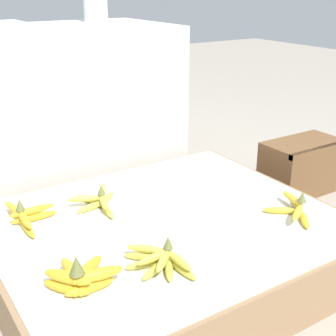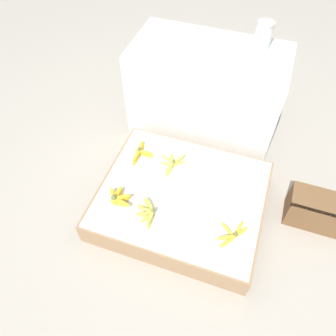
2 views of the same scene
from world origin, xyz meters
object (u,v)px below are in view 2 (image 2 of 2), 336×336
object	(u,v)px
glass_jar	(263,36)
foam_tray_white	(196,36)
wooden_crate	(316,210)
banana_bunch_front_midleft	(148,212)
banana_bunch_front_right	(232,234)
banana_bunch_front_left	(118,198)
banana_bunch_middle_midleft	(172,163)
banana_bunch_middle_left	(141,152)

from	to	relation	value
glass_jar	foam_tray_white	distance (m)	0.47
wooden_crate	banana_bunch_front_midleft	world-z (taller)	banana_bunch_front_midleft
banana_bunch_front_right	wooden_crate	bearing A→B (deg)	39.47
banana_bunch_front_left	foam_tray_white	world-z (taller)	foam_tray_white
banana_bunch_front_right	banana_bunch_front_left	bearing A→B (deg)	179.85
banana_bunch_middle_midleft	glass_jar	distance (m)	1.05
wooden_crate	foam_tray_white	size ratio (longest dim) A/B	1.58
banana_bunch_middle_left	banana_bunch_front_midleft	bearing A→B (deg)	-62.83
banana_bunch_middle_left	foam_tray_white	distance (m)	0.93
wooden_crate	banana_bunch_middle_midleft	distance (m)	1.01
glass_jar	banana_bunch_middle_midleft	bearing A→B (deg)	-116.15
banana_bunch_front_left	banana_bunch_middle_left	size ratio (longest dim) A/B	0.79
banana_bunch_middle_midleft	wooden_crate	bearing A→B (deg)	-0.06
banana_bunch_middle_midleft	foam_tray_white	bearing A→B (deg)	96.44
banana_bunch_front_midleft	banana_bunch_front_right	distance (m)	0.54
foam_tray_white	wooden_crate	bearing A→B (deg)	-35.12
wooden_crate	banana_bunch_middle_left	world-z (taller)	banana_bunch_middle_left
banana_bunch_front_midleft	glass_jar	world-z (taller)	glass_jar
banana_bunch_front_left	banana_bunch_middle_midleft	xyz separation A→B (m)	(0.23, 0.40, -0.01)
wooden_crate	banana_bunch_front_left	world-z (taller)	banana_bunch_front_left
wooden_crate	banana_bunch_front_right	size ratio (longest dim) A/B	1.72
banana_bunch_front_left	glass_jar	bearing A→B (deg)	62.39
banana_bunch_front_right	banana_bunch_middle_midleft	distance (m)	0.66
banana_bunch_front_midleft	banana_bunch_front_right	world-z (taller)	banana_bunch_front_right
banana_bunch_middle_left	glass_jar	xyz separation A→B (m)	(0.62, 0.75, 0.61)
banana_bunch_middle_left	banana_bunch_middle_midleft	size ratio (longest dim) A/B	1.02
wooden_crate	banana_bunch_middle_midleft	world-z (taller)	banana_bunch_middle_midleft
banana_bunch_front_midleft	banana_bunch_middle_left	world-z (taller)	banana_bunch_middle_left
wooden_crate	banana_bunch_front_right	world-z (taller)	banana_bunch_front_right
banana_bunch_front_right	banana_bunch_middle_left	xyz separation A→B (m)	(-0.76, 0.42, 0.00)
banana_bunch_middle_midleft	banana_bunch_front_midleft	bearing A→B (deg)	-92.48
banana_bunch_front_right	glass_jar	bearing A→B (deg)	96.74
banana_bunch_front_right	banana_bunch_middle_left	bearing A→B (deg)	151.26
banana_bunch_front_left	banana_bunch_front_midleft	world-z (taller)	banana_bunch_front_left
wooden_crate	banana_bunch_front_midleft	bearing A→B (deg)	-157.35
wooden_crate	banana_bunch_middle_midleft	xyz separation A→B (m)	(-1.00, 0.00, 0.09)
banana_bunch_front_midleft	glass_jar	bearing A→B (deg)	71.68
banana_bunch_front_left	foam_tray_white	bearing A→B (deg)	82.78
banana_bunch_middle_left	glass_jar	bearing A→B (deg)	50.44
banana_bunch_front_right	foam_tray_white	world-z (taller)	foam_tray_white
banana_bunch_front_left	banana_bunch_front_right	bearing A→B (deg)	-0.15
banana_bunch_front_left	banana_bunch_middle_left	world-z (taller)	banana_bunch_front_left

